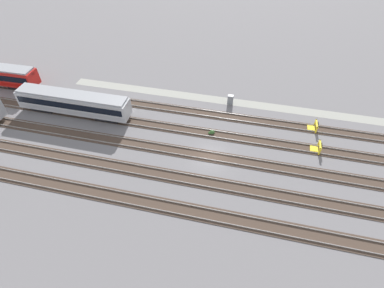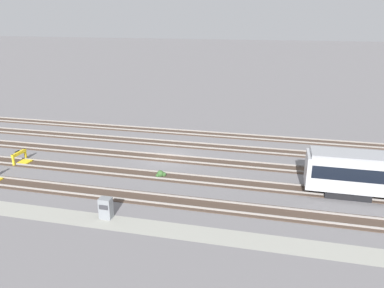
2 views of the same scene
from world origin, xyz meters
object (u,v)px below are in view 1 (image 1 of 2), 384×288
Objects in this scene: bumper_stop_nearest_track at (314,126)px; bumper_stop_near_inner_track at (317,147)px; subway_car_front_row_centre at (73,103)px; electrical_cabinet at (230,100)px; weed_clump at (212,132)px.

bumper_stop_near_inner_track is at bearing 92.04° from bumper_stop_nearest_track.
subway_car_front_row_centre is 36.67m from bumper_stop_near_inner_track.
electrical_cabinet is at bearing -160.94° from subway_car_front_row_centre.
subway_car_front_row_centre reaches higher than weed_clump.
bumper_stop_near_inner_track is 14.83m from weed_clump.
weed_clump is (14.66, 4.51, -0.27)m from bumper_stop_nearest_track.
electrical_cabinet is (13.03, -3.56, 0.29)m from bumper_stop_nearest_track.
electrical_cabinet is at bearing -31.63° from bumper_stop_near_inner_track.
bumper_stop_nearest_track is 4.57m from bumper_stop_near_inner_track.
bumper_stop_nearest_track is at bearing -162.90° from weed_clump.
bumper_stop_nearest_track is 1.25× the size of electrical_cabinet.
weed_clump is at bearing -0.21° from bumper_stop_near_inner_track.
subway_car_front_row_centre is at bearing -0.05° from bumper_stop_near_inner_track.
subway_car_front_row_centre is at bearing 19.06° from electrical_cabinet.
weed_clump is (-21.82, -0.02, -1.80)m from subway_car_front_row_centre.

